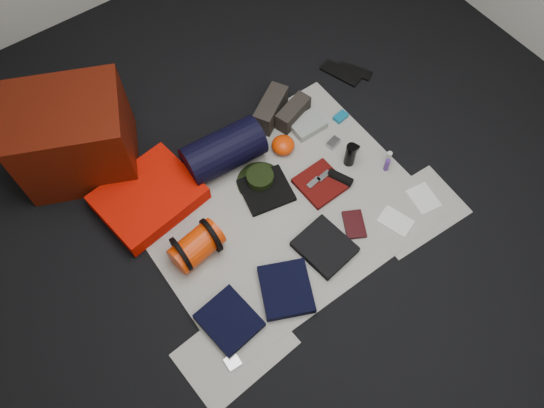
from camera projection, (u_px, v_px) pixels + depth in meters
floor at (280, 208)px, 3.24m from camera, size 4.50×4.50×0.02m
newspaper_mat at (280, 207)px, 3.23m from camera, size 1.60×1.30×0.01m
newspaper_sheet_front_left at (235, 349)px, 2.82m from camera, size 0.61×0.44×0.00m
newspaper_sheet_front_right at (415, 211)px, 3.22m from camera, size 0.60×0.43×0.00m
red_cabinet at (74, 137)px, 3.15m from camera, size 0.81×0.76×0.54m
sleeping_pad at (149, 197)px, 3.20m from camera, size 0.64×0.55×0.11m
stuff_sack at (197, 246)px, 3.00m from camera, size 0.32×0.22×0.18m
sack_strap_left at (181, 254)px, 2.96m from camera, size 0.02×0.22×0.22m
sack_strap_right at (211, 235)px, 3.01m from camera, size 0.03×0.22×0.22m
navy_duffel at (224, 151)px, 3.27m from camera, size 0.51×0.30×0.26m
boonie_brim at (260, 182)px, 3.31m from camera, size 0.34×0.34×0.01m
boonie_crown at (260, 178)px, 3.27m from camera, size 0.17×0.17×0.07m
hiking_boot_left at (271, 109)px, 3.49m from camera, size 0.34×0.27×0.16m
hiking_boot_right at (293, 113)px, 3.49m from camera, size 0.29×0.17×0.13m
flip_flop_left at (341, 73)px, 3.74m from camera, size 0.19×0.31×0.02m
flip_flop_right at (355, 71)px, 3.75m from camera, size 0.19×0.25×0.01m
trousers_navy_a at (229, 320)px, 2.86m from camera, size 0.30×0.33×0.05m
trousers_navy_b at (286, 289)px, 2.95m from camera, size 0.38×0.40×0.05m
trousers_charcoal at (325, 247)px, 3.07m from camera, size 0.31×0.34×0.05m
black_tshirt at (266, 190)px, 3.26m from camera, size 0.34×0.33×0.03m
red_shirt at (320, 184)px, 3.28m from camera, size 0.27×0.27×0.03m
orange_stuff_sack at (283, 145)px, 3.39m from camera, size 0.17×0.17×0.10m
first_aid_pouch at (307, 125)px, 3.49m from camera, size 0.22×0.17×0.05m
water_bottle at (350, 155)px, 3.30m from camera, size 0.09×0.09×0.17m
speaker at (340, 178)px, 3.29m from camera, size 0.12×0.17×0.06m
compact_camera at (333, 143)px, 3.43m from camera, size 0.10×0.07×0.03m
cyan_case at (341, 117)px, 3.54m from camera, size 0.10×0.07×0.03m
toiletry_purple at (387, 165)px, 3.31m from camera, size 0.04×0.04×0.09m
toiletry_clear at (388, 157)px, 3.34m from camera, size 0.04×0.04×0.10m
paperback_book at (354, 224)px, 3.15m from camera, size 0.19×0.21×0.03m
map_booklet at (396, 221)px, 3.17m from camera, size 0.19×0.22×0.01m
map_printout at (424, 198)px, 3.25m from camera, size 0.18×0.21×0.01m
sunglasses at (354, 150)px, 3.41m from camera, size 0.10×0.07×0.02m
key_cluster at (233, 362)px, 2.77m from camera, size 0.08×0.08×0.01m
tape_roll at (266, 182)px, 3.25m from camera, size 0.05×0.05×0.04m
energy_bar_a at (314, 183)px, 3.26m from camera, size 0.10×0.05×0.01m
energy_bar_b at (324, 176)px, 3.28m from camera, size 0.10×0.05×0.01m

